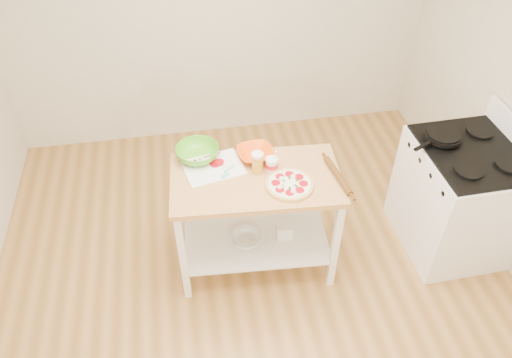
{
  "coord_description": "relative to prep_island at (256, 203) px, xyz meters",
  "views": [
    {
      "loc": [
        -0.4,
        -2.1,
        3.18
      ],
      "look_at": [
        0.05,
        0.43,
        0.87
      ],
      "focal_mm": 35.0,
      "sensor_mm": 36.0,
      "label": 1
    }
  ],
  "objects": [
    {
      "name": "cutting_board",
      "position": [
        -0.28,
        0.15,
        0.26
      ],
      "size": [
        0.45,
        0.38,
        0.04
      ],
      "rotation": [
        0.0,
        0.0,
        0.21
      ],
      "color": "white",
      "rests_on": "prep_island"
    },
    {
      "name": "knife",
      "position": [
        -0.38,
        0.24,
        0.27
      ],
      "size": [
        0.26,
        0.11,
        0.01
      ],
      "rotation": [
        0.0,
        0.0,
        0.29
      ],
      "color": "silver",
      "rests_on": "cutting_board"
    },
    {
      "name": "green_bowl",
      "position": [
        -0.37,
        0.28,
        0.3
      ],
      "size": [
        0.39,
        0.39,
        0.1
      ],
      "primitive_type": "imported",
      "rotation": [
        0.0,
        0.0,
        -0.31
      ],
      "color": "#54B022",
      "rests_on": "prep_island"
    },
    {
      "name": "shelf_bin",
      "position": [
        0.22,
        0.01,
        -0.33
      ],
      "size": [
        0.12,
        0.12,
        0.12
      ],
      "primitive_type": "cube",
      "rotation": [
        0.0,
        0.0,
        -0.07
      ],
      "color": "white",
      "rests_on": "prep_island"
    },
    {
      "name": "spatula",
      "position": [
        -0.19,
        0.08,
        0.27
      ],
      "size": [
        0.12,
        0.13,
        0.01
      ],
      "rotation": [
        0.0,
        0.0,
        0.67
      ],
      "color": "#51CBB2",
      "rests_on": "cutting_board"
    },
    {
      "name": "shelf_glass_bowl",
      "position": [
        -0.08,
        -0.02,
        -0.35
      ],
      "size": [
        0.3,
        0.3,
        0.07
      ],
      "primitive_type": "imported",
      "rotation": [
        0.0,
        0.0,
        0.33
      ],
      "color": "silver",
      "rests_on": "prep_island"
    },
    {
      "name": "beer_pint",
      "position": [
        0.02,
        0.06,
        0.33
      ],
      "size": [
        0.08,
        0.08,
        0.16
      ],
      "color": "gold",
      "rests_on": "prep_island"
    },
    {
      "name": "yogurt_tub",
      "position": [
        0.12,
        0.05,
        0.3
      ],
      "size": [
        0.09,
        0.09,
        0.19
      ],
      "color": "white",
      "rests_on": "prep_island"
    },
    {
      "name": "orange_bowl",
      "position": [
        0.03,
        0.22,
        0.28
      ],
      "size": [
        0.28,
        0.28,
        0.06
      ],
      "primitive_type": "imported",
      "rotation": [
        0.0,
        0.0,
        0.11
      ],
      "color": "#FF590E",
      "rests_on": "prep_island"
    },
    {
      "name": "pizza",
      "position": [
        0.21,
        -0.13,
        0.27
      ],
      "size": [
        0.33,
        0.33,
        0.05
      ],
      "rotation": [
        0.0,
        0.0,
        0.31
      ],
      "color": "#E7BE62",
      "rests_on": "prep_island"
    },
    {
      "name": "gas_stove",
      "position": [
        1.59,
        -0.04,
        -0.18
      ],
      "size": [
        0.73,
        0.85,
        1.11
      ],
      "rotation": [
        0.0,
        0.0,
        0.02
      ],
      "color": "white",
      "rests_on": "ground"
    },
    {
      "name": "rolling_pin",
      "position": [
        0.55,
        -0.11,
        0.27
      ],
      "size": [
        0.1,
        0.38,
        0.04
      ],
      "primitive_type": "cylinder",
      "rotation": [
        1.57,
        0.0,
        0.14
      ],
      "color": "#5C3715",
      "rests_on": "prep_island"
    },
    {
      "name": "room_shell",
      "position": [
        -0.05,
        -0.41,
        0.7
      ],
      "size": [
        4.04,
        4.54,
        2.74
      ],
      "color": "#B17F41",
      "rests_on": "ground"
    },
    {
      "name": "prep_island",
      "position": [
        0.0,
        0.0,
        0.0
      ],
      "size": [
        1.22,
        0.72,
        0.9
      ],
      "rotation": [
        0.0,
        0.0,
        -0.07
      ],
      "color": "tan",
      "rests_on": "ground"
    },
    {
      "name": "skillet",
      "position": [
        1.41,
        0.13,
        0.33
      ],
      "size": [
        0.42,
        0.28,
        0.03
      ],
      "rotation": [
        0.0,
        0.0,
        0.42
      ],
      "color": "black",
      "rests_on": "gas_stove"
    }
  ]
}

